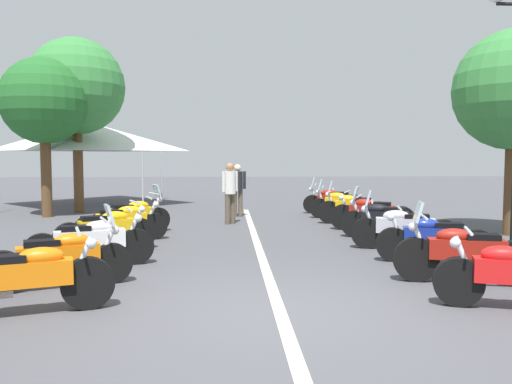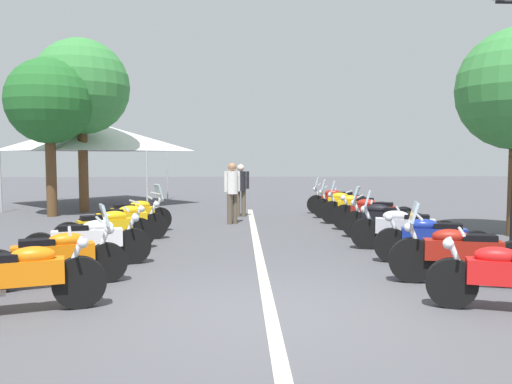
% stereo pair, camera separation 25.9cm
% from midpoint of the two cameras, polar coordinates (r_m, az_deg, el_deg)
% --- Properties ---
extents(ground_plane, '(80.00, 80.00, 0.00)m').
position_cam_midpoint_polar(ground_plane, '(6.33, 2.85, -13.55)').
color(ground_plane, '#4C4C51').
extents(lane_centre_stripe, '(15.77, 0.16, 0.01)m').
position_cam_midpoint_polar(lane_centre_stripe, '(10.23, 0.98, -6.68)').
color(lane_centre_stripe, beige).
rests_on(lane_centre_stripe, ground_plane).
extents(motorcycle_left_row_0, '(0.90, 2.00, 1.01)m').
position_cam_midpoint_polar(motorcycle_left_row_0, '(6.80, -24.01, -8.63)').
color(motorcycle_left_row_0, black).
rests_on(motorcycle_left_row_0, ground_plane).
extents(motorcycle_left_row_1, '(0.98, 1.99, 1.19)m').
position_cam_midpoint_polar(motorcycle_left_row_1, '(7.96, -20.59, -6.74)').
color(motorcycle_left_row_1, black).
rests_on(motorcycle_left_row_1, ground_plane).
extents(motorcycle_left_row_2, '(0.91, 2.10, 1.00)m').
position_cam_midpoint_polar(motorcycle_left_row_2, '(9.22, -17.47, -5.21)').
color(motorcycle_left_row_2, black).
rests_on(motorcycle_left_row_2, ground_plane).
extents(motorcycle_left_row_3, '(1.07, 1.86, 1.00)m').
position_cam_midpoint_polar(motorcycle_left_row_3, '(10.58, -15.78, -4.00)').
color(motorcycle_left_row_3, black).
rests_on(motorcycle_left_row_3, ground_plane).
extents(motorcycle_left_row_4, '(0.88, 1.99, 0.98)m').
position_cam_midpoint_polar(motorcycle_left_row_4, '(11.83, -14.07, -3.17)').
color(motorcycle_left_row_4, black).
rests_on(motorcycle_left_row_4, ground_plane).
extents(motorcycle_left_row_5, '(1.09, 1.80, 1.19)m').
position_cam_midpoint_polar(motorcycle_left_row_5, '(12.93, -12.93, -2.48)').
color(motorcycle_left_row_5, black).
rests_on(motorcycle_left_row_5, ground_plane).
extents(motorcycle_right_row_0, '(0.92, 1.94, 0.99)m').
position_cam_midpoint_polar(motorcycle_right_row_0, '(7.06, 27.53, -8.34)').
color(motorcycle_right_row_0, black).
rests_on(motorcycle_right_row_0, ground_plane).
extents(motorcycle_right_row_1, '(0.82, 2.11, 1.23)m').
position_cam_midpoint_polar(motorcycle_right_row_1, '(8.23, 22.75, -6.29)').
color(motorcycle_right_row_1, black).
rests_on(motorcycle_right_row_1, ground_plane).
extents(motorcycle_right_row_2, '(0.83, 2.04, 0.99)m').
position_cam_midpoint_polar(motorcycle_right_row_2, '(9.61, 19.88, -4.93)').
color(motorcycle_right_row_2, black).
rests_on(motorcycle_right_row_2, ground_plane).
extents(motorcycle_right_row_3, '(0.89, 2.12, 1.21)m').
position_cam_midpoint_polar(motorcycle_right_row_3, '(10.75, 16.83, -3.83)').
color(motorcycle_right_row_3, black).
rests_on(motorcycle_right_row_3, ground_plane).
extents(motorcycle_right_row_4, '(1.00, 1.90, 1.20)m').
position_cam_midpoint_polar(motorcycle_right_row_4, '(12.06, 14.77, -2.96)').
color(motorcycle_right_row_4, black).
rests_on(motorcycle_right_row_4, ground_plane).
extents(motorcycle_right_row_5, '(1.06, 2.00, 1.01)m').
position_cam_midpoint_polar(motorcycle_right_row_5, '(13.18, 13.51, -2.34)').
color(motorcycle_right_row_5, black).
rests_on(motorcycle_right_row_5, ground_plane).
extents(motorcycle_right_row_6, '(0.79, 1.99, 1.21)m').
position_cam_midpoint_polar(motorcycle_right_row_6, '(14.48, 11.59, -1.73)').
color(motorcycle_right_row_6, black).
rests_on(motorcycle_right_row_6, ground_plane).
extents(motorcycle_right_row_7, '(0.83, 1.98, 1.19)m').
position_cam_midpoint_polar(motorcycle_right_row_7, '(15.70, 10.37, -1.30)').
color(motorcycle_right_row_7, black).
rests_on(motorcycle_right_row_7, ground_plane).
extents(motorcycle_right_row_8, '(0.83, 2.03, 1.20)m').
position_cam_midpoint_polar(motorcycle_right_row_8, '(16.93, 9.52, -0.89)').
color(motorcycle_right_row_8, black).
rests_on(motorcycle_right_row_8, ground_plane).
extents(bystander_1, '(0.32, 0.53, 1.64)m').
position_cam_midpoint_polar(bystander_1, '(15.94, -1.25, 0.66)').
color(bystander_1, brown).
rests_on(bystander_1, ground_plane).
extents(bystander_2, '(0.35, 0.44, 1.71)m').
position_cam_midpoint_polar(bystander_2, '(14.23, -2.16, 0.43)').
color(bystander_2, brown).
rests_on(bystander_2, ground_plane).
extents(roadside_tree_0, '(2.66, 2.66, 4.94)m').
position_cam_midpoint_polar(roadside_tree_0, '(17.24, -21.76, 9.34)').
color(roadside_tree_0, brown).
rests_on(roadside_tree_0, ground_plane).
extents(roadside_tree_2, '(3.18, 3.18, 5.80)m').
position_cam_midpoint_polar(roadside_tree_2, '(18.24, -18.58, 11.03)').
color(roadside_tree_2, brown).
rests_on(roadside_tree_2, ground_plane).
extents(event_tent, '(5.45, 5.45, 3.20)m').
position_cam_midpoint_polar(event_tent, '(20.55, -17.38, 5.96)').
color(event_tent, white).
rests_on(event_tent, ground_plane).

